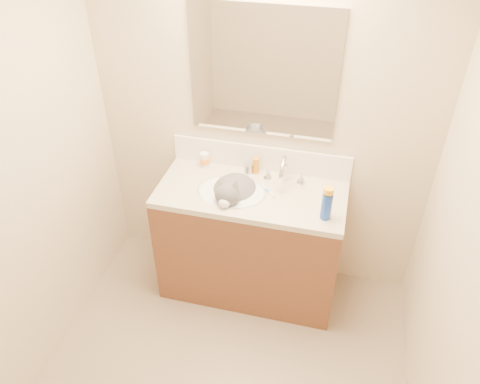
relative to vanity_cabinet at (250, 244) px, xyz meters
The scene contains 16 objects.
room_shell 1.45m from the vanity_cabinet, 90.00° to the right, with size 2.24×2.54×2.52m.
vanity_cabinet is the anchor object (origin of this frame).
counter_slab 0.43m from the vanity_cabinet, ahead, with size 1.20×0.55×0.04m, color beige.
basin 0.40m from the vanity_cabinet, 165.96° to the right, with size 0.45×0.36×0.14m, color white.
faucet 0.58m from the vanity_cabinet, 37.29° to the left, with size 0.28×0.20×0.21m.
cat 0.44m from the vanity_cabinet, behind, with size 0.34×0.42×0.33m.
backsplash 0.60m from the vanity_cabinet, 90.00° to the left, with size 1.20×0.02×0.18m, color white.
mirror 1.16m from the vanity_cabinet, 90.00° to the left, with size 0.90×0.02×0.80m, color white.
pill_bottle 0.66m from the vanity_cabinet, 151.09° to the left, with size 0.06×0.06×0.10m, color white.
pill_label 0.65m from the vanity_cabinet, 151.09° to the left, with size 0.06×0.06×0.04m, color orange.
silver_jar 0.53m from the vanity_cabinet, 108.02° to the left, with size 0.06×0.06×0.06m, color #B7B7BC.
amber_bottle 0.55m from the vanity_cabinet, 94.91° to the left, with size 0.04×0.04×0.11m, color orange.
toothbrush 0.47m from the vanity_cabinet, 15.81° to the left, with size 0.02×0.15×0.01m, color white.
toothbrush_head 0.47m from the vanity_cabinet, 15.81° to the left, with size 0.02×0.03×0.02m, color #6BB3E3.
spray_can 0.73m from the vanity_cabinet, 17.13° to the right, with size 0.06×0.06×0.17m, color #1A41BB.
spray_cap 0.82m from the vanity_cabinet, 17.13° to the right, with size 0.06×0.06×0.04m, color yellow.
Camera 1 is at (0.52, -1.35, 2.62)m, focal length 35.00 mm.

